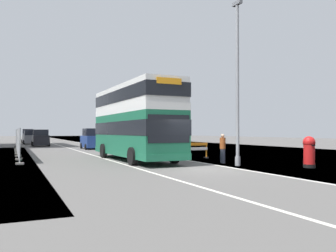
# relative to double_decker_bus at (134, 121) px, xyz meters

# --- Properties ---
(ground) EXTENTS (140.00, 280.00, 0.10)m
(ground) POSITION_rel_double_decker_bus_xyz_m (1.87, -6.42, -2.59)
(ground) COLOR #565451
(double_decker_bus) EXTENTS (2.99, 10.60, 4.77)m
(double_decker_bus) POSITION_rel_double_decker_bus_xyz_m (0.00, 0.00, 0.00)
(double_decker_bus) COLOR #196042
(double_decker_bus) RESTS_ON ground
(lamppost_foreground) EXTENTS (0.29, 0.70, 8.97)m
(lamppost_foreground) POSITION_rel_double_decker_bus_xyz_m (3.91, -5.82, 1.71)
(lamppost_foreground) COLOR gray
(lamppost_foreground) RESTS_ON ground
(red_pillar_postbox) EXTENTS (0.62, 0.62, 1.62)m
(red_pillar_postbox) POSITION_rel_double_decker_bus_xyz_m (6.70, -8.12, -1.65)
(red_pillar_postbox) COLOR black
(red_pillar_postbox) RESTS_ON ground
(roadworks_barrier) EXTENTS (1.52, 0.46, 1.09)m
(roadworks_barrier) POSITION_rel_double_decker_bus_xyz_m (4.49, -0.35, -1.87)
(roadworks_barrier) COLOR orange
(roadworks_barrier) RESTS_ON ground
(construction_site_fence) EXTENTS (0.44, 24.00, 2.06)m
(construction_site_fence) POSITION_rel_double_decker_bus_xyz_m (-6.84, 11.70, -1.55)
(construction_site_fence) COLOR #A8AAAD
(construction_site_fence) RESTS_ON ground
(car_oncoming_near) EXTENTS (2.08, 4.07, 2.19)m
(car_oncoming_near) POSITION_rel_double_decker_bus_xyz_m (0.57, 15.62, -1.52)
(car_oncoming_near) COLOR navy
(car_oncoming_near) RESTS_ON ground
(car_receding_mid) EXTENTS (2.09, 3.90, 2.11)m
(car_receding_mid) POSITION_rel_double_decker_bus_xyz_m (-3.99, 25.31, -1.55)
(car_receding_mid) COLOR black
(car_receding_mid) RESTS_ON ground
(car_receding_far) EXTENTS (2.08, 4.29, 2.04)m
(car_receding_far) POSITION_rel_double_decker_bus_xyz_m (-4.79, 33.78, -1.58)
(car_receding_far) COLOR slate
(car_receding_far) RESTS_ON ground
(car_far_side) EXTENTS (1.96, 4.54, 2.26)m
(car_far_side) POSITION_rel_double_decker_bus_xyz_m (-4.95, 40.00, -1.48)
(car_far_side) COLOR gray
(car_far_side) RESTS_ON ground
(pedestrian_at_kerb) EXTENTS (0.34, 0.34, 1.72)m
(pedestrian_at_kerb) POSITION_rel_double_decker_bus_xyz_m (4.05, -4.16, -1.67)
(pedestrian_at_kerb) COLOR #2D3342
(pedestrian_at_kerb) RESTS_ON ground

